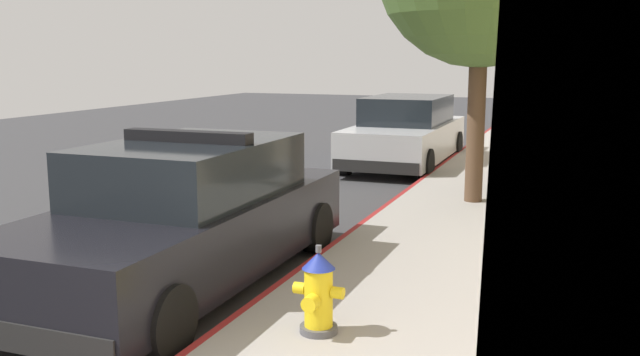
# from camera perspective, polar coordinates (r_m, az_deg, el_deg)

# --- Properties ---
(ground_plane) EXTENTS (28.22, 60.00, 0.20)m
(ground_plane) POSITION_cam_1_polar(r_m,az_deg,el_deg) (14.52, -10.18, -0.39)
(ground_plane) COLOR #353538
(sidewalk_pavement) EXTENTS (2.79, 60.00, 0.17)m
(sidewalk_pavement) POSITION_cam_1_polar(r_m,az_deg,el_deg) (12.53, 14.05, -1.33)
(sidewalk_pavement) COLOR gray
(sidewalk_pavement) RESTS_ON ground
(curb_painted_edge) EXTENTS (0.08, 60.00, 0.17)m
(curb_painted_edge) POSITION_cam_1_polar(r_m,az_deg,el_deg) (12.77, 7.65, -0.90)
(curb_painted_edge) COLOR maroon
(curb_painted_edge) RESTS_ON ground
(police_cruiser) EXTENTS (1.94, 4.84, 1.68)m
(police_cruiser) POSITION_cam_1_polar(r_m,az_deg,el_deg) (7.70, -10.80, -3.18)
(police_cruiser) COLOR black
(police_cruiser) RESTS_ON ground
(parked_car_silver_ahead) EXTENTS (1.94, 4.84, 1.56)m
(parked_car_silver_ahead) POSITION_cam_1_polar(r_m,az_deg,el_deg) (15.97, 7.02, 3.67)
(parked_car_silver_ahead) COLOR #B2B5BA
(parked_car_silver_ahead) RESTS_ON ground
(fire_hydrant) EXTENTS (0.44, 0.40, 0.76)m
(fire_hydrant) POSITION_cam_1_polar(r_m,az_deg,el_deg) (5.91, -0.14, -9.36)
(fire_hydrant) COLOR #4C4C51
(fire_hydrant) RESTS_ON sidewalk_pavement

